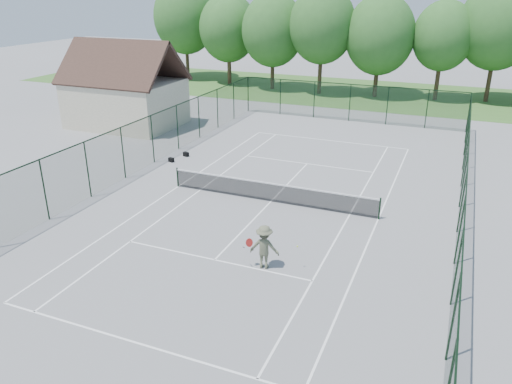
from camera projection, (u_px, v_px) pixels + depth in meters
ground at (271, 202)px, 25.69m from camera, size 140.00×140.00×0.00m
grass_far at (374, 94)px, 51.31m from camera, size 80.00×16.00×0.01m
court_lines at (271, 202)px, 25.69m from camera, size 11.05×23.85×0.01m
tennis_net at (271, 191)px, 25.47m from camera, size 11.08×0.08×1.10m
fence_enclosure at (271, 173)px, 25.09m from camera, size 18.05×36.05×3.02m
utility_building at (125, 86)px, 38.68m from camera, size 8.60×6.27×6.63m
tree_line_far at (380, 33)px, 49.02m from camera, size 39.40×6.40×9.70m
sports_bag_a at (171, 160)px, 31.43m from camera, size 0.38×0.27×0.27m
sports_bag_b at (186, 154)px, 32.47m from camera, size 0.41×0.30×0.28m
tennis_player at (264, 247)px, 19.36m from camera, size 2.13×0.92×1.80m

